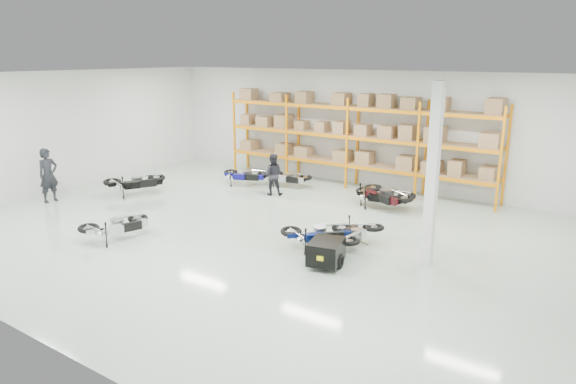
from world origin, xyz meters
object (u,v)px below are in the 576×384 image
Objects in this scene: person_back at (273,174)px; person_left at (48,175)px; trailer at (326,252)px; moto_touring_right at (356,230)px; moto_black_far_left at (136,179)px; moto_back_c at (384,192)px; moto_back_b at (288,175)px; moto_back_d at (383,191)px; moto_back_a at (246,172)px; moto_blue_centre at (319,229)px; moto_silver_left at (116,222)px.

person_left is at bearing 9.73° from person_back.
trailer is 0.86× the size of person_left.
moto_touring_right reaches higher than trailer.
moto_black_far_left is 1.09× the size of moto_back_c.
person_left is at bearing 85.17° from moto_black_far_left.
trailer is 5.56m from moto_back_c.
moto_back_d is (4.28, -0.57, 0.10)m from moto_back_b.
moto_black_far_left is 1.15× the size of moto_back_a.
person_back reaches higher than moto_blue_centre.
moto_back_b is 0.83× the size of person_left.
moto_back_a is 0.94× the size of moto_back_c.
trailer is (5.85, 1.64, -0.13)m from moto_silver_left.
moto_back_d is 0.99× the size of person_left.
moto_silver_left is 4.97m from moto_black_far_left.
moto_back_a is (-6.81, 5.33, 0.13)m from trailer.
moto_back_a is at bearing -95.61° from moto_black_far_left.
person_left is at bearing 133.75° from moto_back_b.
person_left is 1.24× the size of person_back.
moto_blue_centre is at bearing -135.35° from moto_silver_left.
person_back is at bearing 123.88° from trailer.
moto_black_far_left is at bearing 103.98° from moto_back_c.
person_back is at bearing 3.55° from moto_blue_centre.
moto_back_c reaches higher than moto_back_a.
moto_touring_right is (9.32, -0.33, -0.10)m from moto_black_far_left.
moto_back_a is at bearing -34.15° from person_left.
moto_back_c is (-0.92, 3.88, 0.05)m from moto_touring_right.
moto_blue_centre is 4.48m from moto_back_d.
moto_back_d is (4.90, 7.13, 0.06)m from moto_silver_left.
moto_back_b is (-5.23, 6.06, 0.09)m from trailer.
moto_back_c is 0.94× the size of moto_back_d.
moto_blue_centre is 6.70m from moto_back_b.
moto_back_a reaches higher than trailer.
person_left is (-5.79, -6.51, 0.47)m from moto_back_b.
moto_back_c is (8.40, 3.55, -0.05)m from moto_black_far_left.
moto_back_d is (-0.04, 0.00, 0.04)m from moto_back_c.
moto_blue_centre reaches higher than trailer.
person_back is (0.20, -1.33, 0.29)m from moto_back_b.
moto_back_d is at bearing -109.16° from moto_back_a.
moto_black_far_left is 1.23× the size of moto_back_b.
moto_touring_right is at bearing -135.03° from moto_back_b.
person_left reaches higher than moto_black_far_left.
moto_back_d is 11.70m from person_left.
person_back is (0.82, 6.37, 0.25)m from moto_silver_left.
moto_back_b is (-4.42, 5.04, -0.04)m from moto_blue_centre.
moto_touring_right is 7.77m from moto_back_a.
person_left reaches higher than moto_back_a.
moto_touring_right is at bearing 116.98° from person_back.
moto_touring_right is 4.00m from moto_back_d.
moto_touring_right is at bearing 77.08° from trailer.
moto_back_c is at bearing -57.67° from person_left.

